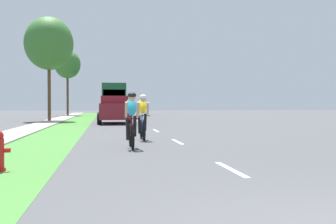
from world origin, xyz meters
TOP-DOWN VIEW (x-y plane):
  - ground_plane at (0.00, 20.00)m, footprint 120.00×120.00m
  - grass_verge at (-4.34, 20.00)m, footprint 2.11×70.00m
  - sidewalk_concrete at (-6.14, 20.00)m, footprint 1.51×70.00m
  - lane_markings_center at (0.00, 24.00)m, footprint 0.12×52.20m
  - cyclist_lead at (-1.64, 8.31)m, footprint 0.42×1.72m
  - cyclist_trailing at (-1.09, 10.81)m, footprint 0.42×1.72m
  - suv_maroon at (-1.79, 23.12)m, footprint 2.15×4.70m
  - sedan_black at (-1.49, 32.29)m, footprint 1.98×4.30m
  - bus_dark_green at (-1.48, 43.43)m, footprint 2.78×11.60m
  - pickup_red at (-1.57, 61.59)m, footprint 2.22×5.10m
  - street_tree_near at (-6.51, 27.51)m, footprint 3.59×3.59m
  - street_tree_far at (-6.54, 42.21)m, footprint 2.88×2.88m

SIDE VIEW (x-z plane):
  - ground_plane at x=0.00m, z-range 0.00..0.00m
  - grass_verge at x=-4.34m, z-range 0.00..0.01m
  - lane_markings_center at x=0.00m, z-range 0.00..0.01m
  - sidewalk_concrete at x=-6.14m, z-range -0.05..0.06m
  - sedan_black at x=-1.49m, z-range 0.01..1.53m
  - cyclist_lead at x=-1.64m, z-range 0.02..1.60m
  - cyclist_trailing at x=-1.09m, z-range 0.02..1.60m
  - pickup_red at x=-1.57m, z-range 0.01..1.65m
  - suv_maroon at x=-1.79m, z-range 0.05..1.84m
  - bus_dark_green at x=-1.48m, z-range 0.24..3.72m
  - street_tree_far at x=-6.54m, z-range 2.05..9.39m
  - street_tree_near at x=-6.51m, z-range 1.90..9.67m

